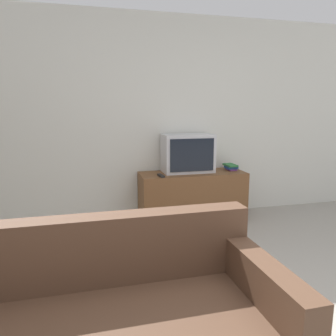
{
  "coord_description": "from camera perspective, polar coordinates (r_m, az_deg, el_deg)",
  "views": [
    {
      "loc": [
        -0.97,
        -1.15,
        1.44
      ],
      "look_at": [
        -0.11,
        2.23,
        0.8
      ],
      "focal_mm": 35.0,
      "sensor_mm": 36.0,
      "label": 1
    }
  ],
  "objects": [
    {
      "name": "wall_back",
      "position": [
        4.3,
        -1.18,
        8.54
      ],
      "size": [
        9.0,
        0.06,
        2.6
      ],
      "color": "silver",
      "rests_on": "ground_plane"
    },
    {
      "name": "tv_stand",
      "position": [
        4.26,
        4.24,
        -4.95
      ],
      "size": [
        1.35,
        0.49,
        0.63
      ],
      "color": "brown",
      "rests_on": "ground_plane"
    },
    {
      "name": "television",
      "position": [
        4.18,
        3.45,
        2.59
      ],
      "size": [
        0.64,
        0.37,
        0.48
      ],
      "color": "silver",
      "rests_on": "tv_stand"
    },
    {
      "name": "book_stack",
      "position": [
        4.41,
        10.89,
        0.22
      ],
      "size": [
        0.15,
        0.22,
        0.08
      ],
      "color": "#7A3884",
      "rests_on": "tv_stand"
    },
    {
      "name": "remote_on_stand",
      "position": [
        3.92,
        -1.22,
        -1.34
      ],
      "size": [
        0.06,
        0.16,
        0.02
      ],
      "rotation": [
        0.0,
        0.0,
        0.13
      ],
      "color": "black",
      "rests_on": "tv_stand"
    }
  ]
}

